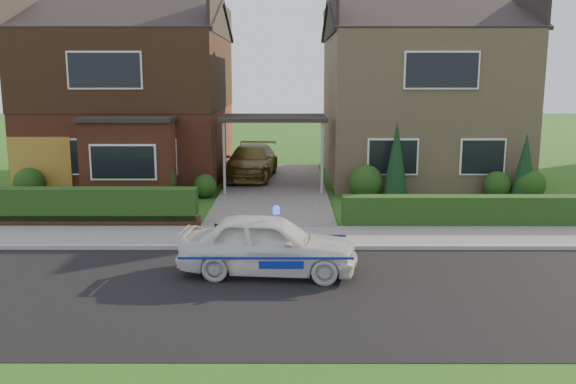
{
  "coord_description": "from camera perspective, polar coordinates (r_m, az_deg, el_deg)",
  "views": [
    {
      "loc": [
        0.56,
        -11.36,
        4.18
      ],
      "look_at": [
        0.53,
        3.5,
        1.36
      ],
      "focal_mm": 38.0,
      "sensor_mm": 36.0,
      "label": 1
    }
  ],
  "objects": [
    {
      "name": "conifer_b",
      "position": [
        22.29,
        21.28,
        2.06
      ],
      "size": [
        0.9,
        0.9,
        2.2
      ],
      "primitive_type": "cone",
      "color": "black",
      "rests_on": "ground"
    },
    {
      "name": "shrub_left_near",
      "position": [
        21.5,
        -7.8,
        0.56
      ],
      "size": [
        0.84,
        0.84,
        0.84
      ],
      "primitive_type": "sphere",
      "color": "black",
      "rests_on": "ground"
    },
    {
      "name": "carport_link",
      "position": [
        22.37,
        -1.32,
        6.83
      ],
      "size": [
        3.8,
        3.0,
        2.77
      ],
      "color": "black",
      "rests_on": "ground"
    },
    {
      "name": "kerb",
      "position": [
        15.0,
        -2.04,
        -5.21
      ],
      "size": [
        60.0,
        0.16,
        0.12
      ],
      "primitive_type": "cube",
      "color": "#9E9993",
      "rests_on": "ground"
    },
    {
      "name": "hedge_right",
      "position": [
        18.0,
        17.06,
        -3.17
      ],
      "size": [
        7.5,
        0.55,
        0.8
      ],
      "primitive_type": "cube",
      "color": "black",
      "rests_on": "ground"
    },
    {
      "name": "road",
      "position": [
        12.12,
        -2.58,
        -9.45
      ],
      "size": [
        60.0,
        6.0,
        0.02
      ],
      "primitive_type": "cube",
      "color": "black",
      "rests_on": "ground"
    },
    {
      "name": "conifer_a",
      "position": [
        21.08,
        10.07,
        2.72
      ],
      "size": [
        0.9,
        0.9,
        2.6
      ],
      "primitive_type": "cone",
      "color": "black",
      "rests_on": "ground"
    },
    {
      "name": "driveway",
      "position": [
        22.74,
        -1.29,
        0.3
      ],
      "size": [
        3.8,
        12.0,
        0.12
      ],
      "primitive_type": "cube",
      "color": "#666059",
      "rests_on": "ground"
    },
    {
      "name": "potted_plant_a",
      "position": [
        18.79,
        -18.91,
        -1.39
      ],
      "size": [
        0.52,
        0.44,
        0.84
      ],
      "primitive_type": "imported",
      "rotation": [
        0.0,
        0.0,
        0.38
      ],
      "color": "gray",
      "rests_on": "ground"
    },
    {
      "name": "potted_plant_b",
      "position": [
        18.68,
        -11.74,
        -1.12
      ],
      "size": [
        0.57,
        0.54,
        0.83
      ],
      "primitive_type": "imported",
      "rotation": [
        0.0,
        0.0,
        1.09
      ],
      "color": "gray",
      "rests_on": "ground"
    },
    {
      "name": "shrub_right_mid",
      "position": [
        22.39,
        18.99,
        0.63
      ],
      "size": [
        0.96,
        0.96,
        0.96
      ],
      "primitive_type": "sphere",
      "color": "black",
      "rests_on": "ground"
    },
    {
      "name": "house_right",
      "position": [
        25.89,
        11.96,
        9.36
      ],
      "size": [
        7.5,
        8.06,
        7.25
      ],
      "color": "tan",
      "rests_on": "ground"
    },
    {
      "name": "sidewalk",
      "position": [
        16.01,
        -1.9,
        -4.21
      ],
      "size": [
        60.0,
        2.0,
        0.1
      ],
      "primitive_type": "cube",
      "color": "slate",
      "rests_on": "ground"
    },
    {
      "name": "house_left",
      "position": [
        26.05,
        -14.17,
        9.6
      ],
      "size": [
        7.5,
        9.53,
        7.25
      ],
      "color": "brown",
      "rests_on": "ground"
    },
    {
      "name": "dwarf_wall",
      "position": [
        18.28,
        -20.27,
        -2.58
      ],
      "size": [
        7.7,
        0.25,
        0.36
      ],
      "primitive_type": "cube",
      "color": "brown",
      "rests_on": "ground"
    },
    {
      "name": "driveway_car",
      "position": [
        24.88,
        -3.48,
        2.86
      ],
      "size": [
        2.25,
        4.7,
        1.32
      ],
      "primitive_type": "imported",
      "rotation": [
        0.0,
        0.0,
        -0.09
      ],
      "color": "brown",
      "rests_on": "driveway"
    },
    {
      "name": "shrub_right_far",
      "position": [
        22.44,
        21.66,
        0.64
      ],
      "size": [
        1.08,
        1.08,
        1.08
      ],
      "primitive_type": "sphere",
      "color": "black",
      "rests_on": "ground"
    },
    {
      "name": "shrub_left_far",
      "position": [
        23.03,
        -23.05,
        0.78
      ],
      "size": [
        1.08,
        1.08,
        1.08
      ],
      "primitive_type": "sphere",
      "color": "black",
      "rests_on": "ground"
    },
    {
      "name": "ground",
      "position": [
        12.12,
        -2.58,
        -9.45
      ],
      "size": [
        120.0,
        120.0,
        0.0
      ],
      "primitive_type": "plane",
      "color": "#275215",
      "rests_on": "ground"
    },
    {
      "name": "potted_plant_c",
      "position": [
        18.42,
        -15.08,
        -1.65
      ],
      "size": [
        0.51,
        0.51,
        0.69
      ],
      "primitive_type": "imported",
      "rotation": [
        0.0,
        0.0,
        1.15
      ],
      "color": "gray",
      "rests_on": "ground"
    },
    {
      "name": "shrub_right_near",
      "position": [
        21.23,
        7.26,
        0.94
      ],
      "size": [
        1.2,
        1.2,
        1.2
      ],
      "primitive_type": "sphere",
      "color": "black",
      "rests_on": "ground"
    },
    {
      "name": "shrub_left_mid",
      "position": [
        21.45,
        -12.16,
        1.05
      ],
      "size": [
        1.32,
        1.32,
        1.32
      ],
      "primitive_type": "sphere",
      "color": "black",
      "rests_on": "ground"
    },
    {
      "name": "hedge_left",
      "position": [
        18.45,
        -20.08,
        -3.02
      ],
      "size": [
        7.5,
        0.55,
        0.9
      ],
      "primitive_type": "cube",
      "color": "black",
      "rests_on": "ground"
    },
    {
      "name": "garage_door",
      "position": [
        23.28,
        -22.13,
        2.22
      ],
      "size": [
        2.2,
        0.1,
        2.1
      ],
      "primitive_type": "cube",
      "color": "#966220",
      "rests_on": "ground"
    },
    {
      "name": "police_car",
      "position": [
        13.05,
        -1.86,
        -4.96
      ],
      "size": [
        3.5,
        3.93,
        1.46
      ],
      "rotation": [
        0.0,
        0.0,
        1.48
      ],
      "color": "silver",
      "rests_on": "ground"
    }
  ]
}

